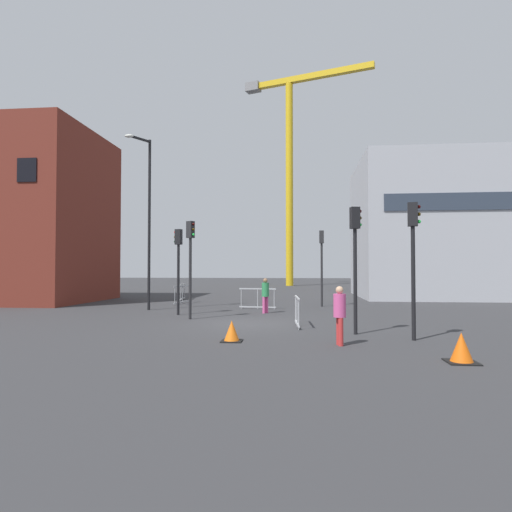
{
  "coord_description": "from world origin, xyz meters",
  "views": [
    {
      "loc": [
        2.01,
        -16.78,
        2.11
      ],
      "look_at": [
        0.0,
        3.22,
        2.68
      ],
      "focal_mm": 30.8,
      "sensor_mm": 36.0,
      "label": 1
    }
  ],
  "objects_px": {
    "traffic_light_corner": "(322,256)",
    "traffic_cone_orange": "(461,349)",
    "streetlamp_tall": "(147,212)",
    "traffic_light_island": "(413,248)",
    "traffic_light_crosswalk": "(355,249)",
    "traffic_light_verge": "(190,253)",
    "pedestrian_walking": "(340,311)",
    "pedestrian_waiting": "(265,293)",
    "construction_crane": "(291,150)",
    "traffic_cone_on_verge": "(232,332)",
    "traffic_light_median": "(178,257)"
  },
  "relations": [
    {
      "from": "construction_crane",
      "to": "traffic_cone_orange",
      "type": "bearing_deg",
      "value": -83.93
    },
    {
      "from": "construction_crane",
      "to": "traffic_light_corner",
      "type": "distance_m",
      "value": 32.3
    },
    {
      "from": "pedestrian_waiting",
      "to": "traffic_cone_on_verge",
      "type": "distance_m",
      "value": 8.14
    },
    {
      "from": "streetlamp_tall",
      "to": "traffic_light_island",
      "type": "distance_m",
      "value": 13.98
    },
    {
      "from": "traffic_cone_on_verge",
      "to": "pedestrian_walking",
      "type": "bearing_deg",
      "value": -6.44
    },
    {
      "from": "traffic_light_verge",
      "to": "pedestrian_walking",
      "type": "height_order",
      "value": "traffic_light_verge"
    },
    {
      "from": "traffic_light_verge",
      "to": "traffic_light_crosswalk",
      "type": "bearing_deg",
      "value": -29.42
    },
    {
      "from": "traffic_light_corner",
      "to": "traffic_cone_orange",
      "type": "bearing_deg",
      "value": -80.46
    },
    {
      "from": "traffic_light_island",
      "to": "pedestrian_waiting",
      "type": "height_order",
      "value": "traffic_light_island"
    },
    {
      "from": "streetlamp_tall",
      "to": "traffic_light_corner",
      "type": "bearing_deg",
      "value": 18.61
    },
    {
      "from": "streetlamp_tall",
      "to": "pedestrian_waiting",
      "type": "height_order",
      "value": "streetlamp_tall"
    },
    {
      "from": "pedestrian_waiting",
      "to": "traffic_cone_orange",
      "type": "xyz_separation_m",
      "value": [
        5.23,
        -10.42,
        -0.64
      ]
    },
    {
      "from": "traffic_light_crosswalk",
      "to": "construction_crane",
      "type": "bearing_deg",
      "value": 94.06
    },
    {
      "from": "traffic_light_island",
      "to": "pedestrian_waiting",
      "type": "distance_m",
      "value": 9.07
    },
    {
      "from": "traffic_light_median",
      "to": "traffic_light_corner",
      "type": "relative_size",
      "value": 0.93
    },
    {
      "from": "streetlamp_tall",
      "to": "traffic_light_crosswalk",
      "type": "bearing_deg",
      "value": -37.08
    },
    {
      "from": "traffic_light_median",
      "to": "traffic_cone_orange",
      "type": "xyz_separation_m",
      "value": [
        9.13,
        -9.26,
        -2.31
      ]
    },
    {
      "from": "pedestrian_waiting",
      "to": "traffic_cone_orange",
      "type": "height_order",
      "value": "pedestrian_waiting"
    },
    {
      "from": "traffic_light_corner",
      "to": "traffic_light_verge",
      "type": "height_order",
      "value": "traffic_light_corner"
    },
    {
      "from": "pedestrian_walking",
      "to": "streetlamp_tall",
      "type": "bearing_deg",
      "value": 133.49
    },
    {
      "from": "streetlamp_tall",
      "to": "traffic_cone_orange",
      "type": "relative_size",
      "value": 12.89
    },
    {
      "from": "traffic_light_crosswalk",
      "to": "traffic_light_corner",
      "type": "distance_m",
      "value": 10.22
    },
    {
      "from": "traffic_light_corner",
      "to": "traffic_cone_orange",
      "type": "height_order",
      "value": "traffic_light_corner"
    },
    {
      "from": "pedestrian_walking",
      "to": "traffic_cone_orange",
      "type": "distance_m",
      "value": 3.25
    },
    {
      "from": "construction_crane",
      "to": "pedestrian_waiting",
      "type": "height_order",
      "value": "construction_crane"
    },
    {
      "from": "traffic_cone_orange",
      "to": "traffic_light_island",
      "type": "bearing_deg",
      "value": 94.99
    },
    {
      "from": "traffic_light_median",
      "to": "traffic_cone_on_verge",
      "type": "xyz_separation_m",
      "value": [
        3.56,
        -6.95,
        -2.35
      ]
    },
    {
      "from": "streetlamp_tall",
      "to": "traffic_cone_on_verge",
      "type": "relative_size",
      "value": 14.38
    },
    {
      "from": "streetlamp_tall",
      "to": "traffic_light_corner",
      "type": "distance_m",
      "value": 9.68
    },
    {
      "from": "traffic_cone_on_verge",
      "to": "traffic_light_corner",
      "type": "bearing_deg",
      "value": 75.17
    },
    {
      "from": "traffic_light_median",
      "to": "pedestrian_walking",
      "type": "relative_size",
      "value": 2.41
    },
    {
      "from": "construction_crane",
      "to": "traffic_light_crosswalk",
      "type": "xyz_separation_m",
      "value": [
        2.79,
        -39.29,
        -13.96
      ]
    },
    {
      "from": "traffic_light_corner",
      "to": "traffic_cone_on_verge",
      "type": "distance_m",
      "value": 12.63
    },
    {
      "from": "traffic_light_median",
      "to": "traffic_cone_orange",
      "type": "bearing_deg",
      "value": -45.42
    },
    {
      "from": "traffic_light_verge",
      "to": "pedestrian_waiting",
      "type": "relative_size",
      "value": 2.48
    },
    {
      "from": "pedestrian_waiting",
      "to": "traffic_cone_orange",
      "type": "distance_m",
      "value": 11.68
    },
    {
      "from": "pedestrian_walking",
      "to": "traffic_cone_on_verge",
      "type": "relative_size",
      "value": 2.67
    },
    {
      "from": "streetlamp_tall",
      "to": "traffic_cone_on_verge",
      "type": "distance_m",
      "value": 11.65
    },
    {
      "from": "traffic_light_corner",
      "to": "pedestrian_walking",
      "type": "distance_m",
      "value": 12.45
    },
    {
      "from": "traffic_light_verge",
      "to": "traffic_cone_on_verge",
      "type": "height_order",
      "value": "traffic_light_verge"
    },
    {
      "from": "pedestrian_walking",
      "to": "traffic_cone_on_verge",
      "type": "distance_m",
      "value": 3.14
    },
    {
      "from": "traffic_light_crosswalk",
      "to": "traffic_cone_on_verge",
      "type": "bearing_deg",
      "value": -154.79
    },
    {
      "from": "construction_crane",
      "to": "traffic_light_crosswalk",
      "type": "height_order",
      "value": "construction_crane"
    },
    {
      "from": "traffic_light_island",
      "to": "pedestrian_walking",
      "type": "xyz_separation_m",
      "value": [
        -2.25,
        -1.08,
        -1.78
      ]
    },
    {
      "from": "construction_crane",
      "to": "traffic_light_crosswalk",
      "type": "relative_size",
      "value": 6.33
    },
    {
      "from": "pedestrian_walking",
      "to": "pedestrian_waiting",
      "type": "relative_size",
      "value": 0.99
    },
    {
      "from": "traffic_light_verge",
      "to": "pedestrian_walking",
      "type": "bearing_deg",
      "value": -45.2
    },
    {
      "from": "streetlamp_tall",
      "to": "traffic_light_island",
      "type": "height_order",
      "value": "streetlamp_tall"
    },
    {
      "from": "construction_crane",
      "to": "traffic_cone_on_verge",
      "type": "distance_m",
      "value": 44.22
    },
    {
      "from": "streetlamp_tall",
      "to": "traffic_light_island",
      "type": "xyz_separation_m",
      "value": [
        11.07,
        -8.22,
        -2.27
      ]
    }
  ]
}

